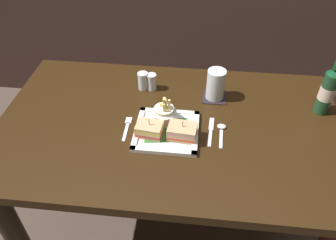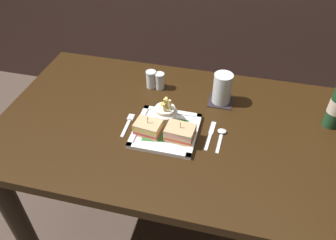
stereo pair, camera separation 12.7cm
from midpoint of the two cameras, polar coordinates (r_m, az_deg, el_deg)
The scene contains 14 objects.
ground_plane at distance 1.89m, azimuth -1.84°, elevation -17.82°, with size 6.00×6.00×0.00m, color #4E3D33.
dining_table at distance 1.41m, azimuth -2.37°, elevation -4.90°, with size 1.35×0.81×0.74m.
square_plate at distance 1.27m, azimuth -3.09°, elevation -1.98°, with size 0.24×0.24×0.02m.
sandwich_half_left at distance 1.24m, azimuth -6.09°, elevation -1.72°, with size 0.10×0.08×0.08m.
sandwich_half_right at distance 1.22m, azimuth -0.52°, elevation -2.10°, with size 0.11×0.08×0.08m.
fries_cup at distance 1.28m, azimuth -3.50°, elevation 1.26°, with size 0.10×0.10×0.11m.
beer_bottle at distance 1.42m, azimuth 23.24°, elevation 4.57°, with size 0.06×0.06×0.27m.
drink_coaster at distance 1.44m, azimuth 5.38°, elevation 3.79°, with size 0.10×0.10×0.00m, color black.
water_glass at distance 1.41m, azimuth 5.53°, elevation 5.69°, with size 0.08×0.08×0.13m.
fork at distance 1.31m, azimuth -9.72°, elevation -1.25°, with size 0.02×0.14×0.00m.
knife at distance 1.28m, azimuth 4.49°, elevation -1.87°, with size 0.02×0.16×0.00m.
spoon at distance 1.29m, azimuth 6.29°, elevation -1.71°, with size 0.03×0.13×0.01m.
salt_shaker at distance 1.48m, azimuth -6.72°, elevation 6.36°, with size 0.05×0.05×0.08m.
pepper_shaker at distance 1.48m, azimuth -5.24°, elevation 6.22°, with size 0.04×0.04×0.07m.
Camera 1 is at (0.10, -0.97, 1.62)m, focal length 35.95 mm.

